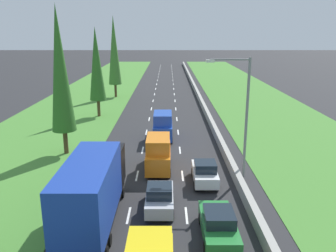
# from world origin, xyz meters

# --- Properties ---
(ground_plane) EXTENTS (300.00, 300.00, 0.00)m
(ground_plane) POSITION_xyz_m (0.00, 60.00, 0.00)
(ground_plane) COLOR #28282B
(ground_plane) RESTS_ON ground
(grass_verge_left) EXTENTS (14.00, 140.00, 0.04)m
(grass_verge_left) POSITION_xyz_m (-12.65, 60.00, 0.02)
(grass_verge_left) COLOR #478433
(grass_verge_left) RESTS_ON ground
(grass_verge_right) EXTENTS (14.00, 140.00, 0.04)m
(grass_verge_right) POSITION_xyz_m (14.35, 60.00, 0.02)
(grass_verge_right) COLOR #478433
(grass_verge_right) RESTS_ON ground
(median_barrier) EXTENTS (0.44, 120.00, 0.85)m
(median_barrier) POSITION_xyz_m (5.70, 60.00, 0.42)
(median_barrier) COLOR #9E9B93
(median_barrier) RESTS_ON ground
(lane_markings) EXTENTS (3.64, 116.00, 0.01)m
(lane_markings) POSITION_xyz_m (0.00, 60.00, 0.01)
(lane_markings) COLOR white
(lane_markings) RESTS_ON ground
(green_sedan_right_lane) EXTENTS (1.82, 4.50, 1.64)m
(green_sedan_right_lane) POSITION_xyz_m (3.33, 18.63, 0.81)
(green_sedan_right_lane) COLOR #237A33
(green_sedan_right_lane) RESTS_ON ground
(blue_box_truck_left_lane) EXTENTS (2.46, 9.40, 4.18)m
(blue_box_truck_left_lane) POSITION_xyz_m (-3.55, 19.92, 2.18)
(blue_box_truck_left_lane) COLOR black
(blue_box_truck_left_lane) RESTS_ON ground
(white_hatchback_right_lane) EXTENTS (1.74, 3.90, 1.72)m
(white_hatchback_right_lane) POSITION_xyz_m (3.31, 25.67, 0.84)
(white_hatchback_right_lane) COLOR white
(white_hatchback_right_lane) RESTS_ON ground
(silver_hatchback_centre_lane) EXTENTS (1.74, 3.90, 1.72)m
(silver_hatchback_centre_lane) POSITION_xyz_m (0.12, 21.68, 0.84)
(silver_hatchback_centre_lane) COLOR silver
(silver_hatchback_centre_lane) RESTS_ON ground
(orange_van_centre_lane) EXTENTS (1.96, 4.90, 2.82)m
(orange_van_centre_lane) POSITION_xyz_m (-0.13, 28.22, 1.40)
(orange_van_centre_lane) COLOR orange
(orange_van_centre_lane) RESTS_ON ground
(blue_van_centre_lane) EXTENTS (1.96, 4.90, 2.82)m
(blue_van_centre_lane) POSITION_xyz_m (0.10, 36.52, 1.40)
(blue_van_centre_lane) COLOR #1E47B7
(blue_van_centre_lane) RESTS_ON ground
(poplar_tree_second) EXTENTS (2.13, 2.13, 13.05)m
(poplar_tree_second) POSITION_xyz_m (-8.61, 32.12, 7.58)
(poplar_tree_second) COLOR #4C3823
(poplar_tree_second) RESTS_ON ground
(poplar_tree_third) EXTENTS (2.08, 2.08, 11.36)m
(poplar_tree_third) POSITION_xyz_m (-8.38, 46.51, 6.73)
(poplar_tree_third) COLOR #4C3823
(poplar_tree_third) RESTS_ON ground
(poplar_tree_fourth) EXTENTS (2.13, 2.13, 13.25)m
(poplar_tree_fourth) POSITION_xyz_m (-8.16, 60.27, 7.68)
(poplar_tree_fourth) COLOR #4C3823
(poplar_tree_fourth) RESTS_ON ground
(street_light_mast) EXTENTS (3.20, 0.28, 9.00)m
(street_light_mast) POSITION_xyz_m (6.05, 26.88, 5.23)
(street_light_mast) COLOR gray
(street_light_mast) RESTS_ON ground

